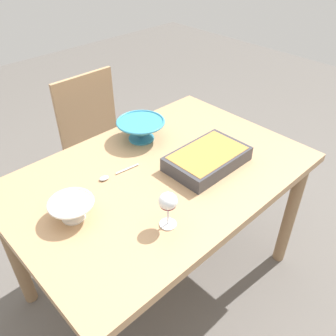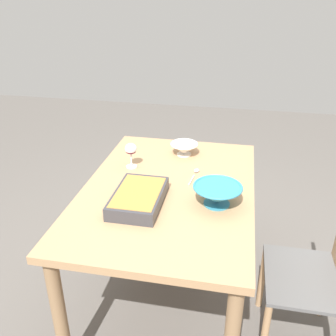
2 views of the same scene
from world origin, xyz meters
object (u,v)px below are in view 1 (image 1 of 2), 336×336
at_px(dining_table, 160,188).
at_px(serving_spoon, 111,175).
at_px(casserole_dish, 207,158).
at_px(mixing_bowl, 141,129).
at_px(chair, 98,138).
at_px(small_bowl, 72,208).
at_px(wine_glass, 168,203).

xyz_separation_m(dining_table, serving_spoon, (0.18, -0.12, 0.11)).
relative_size(casserole_dish, mixing_bowl, 1.52).
height_order(chair, small_bowl, chair).
bearing_deg(small_bowl, mixing_bowl, -155.47).
distance_m(casserole_dish, serving_spoon, 0.45).
bearing_deg(dining_table, serving_spoon, -33.69).
xyz_separation_m(casserole_dish, small_bowl, (0.64, -0.13, 0.01)).
bearing_deg(dining_table, wine_glass, 52.81).
relative_size(wine_glass, casserole_dish, 0.41).
bearing_deg(casserole_dish, serving_spoon, -32.18).
relative_size(chair, wine_glass, 5.96).
relative_size(wine_glass, small_bowl, 0.87).
relative_size(dining_table, chair, 1.49).
distance_m(chair, mixing_bowl, 0.65).
xyz_separation_m(wine_glass, serving_spoon, (-0.02, -0.39, -0.10)).
distance_m(wine_glass, casserole_dish, 0.43).
height_order(wine_glass, mixing_bowl, wine_glass).
bearing_deg(wine_glass, dining_table, -127.19).
height_order(dining_table, chair, chair).
height_order(chair, mixing_bowl, chair).
bearing_deg(small_bowl, serving_spoon, -157.55).
height_order(casserole_dish, mixing_bowl, mixing_bowl).
distance_m(chair, casserole_dish, 0.99).
bearing_deg(serving_spoon, chair, -118.19).
bearing_deg(dining_table, mixing_bowl, -114.07).
relative_size(casserole_dish, serving_spoon, 1.85).
height_order(chair, casserole_dish, chair).
height_order(mixing_bowl, small_bowl, mixing_bowl).
distance_m(small_bowl, serving_spoon, 0.28).
bearing_deg(serving_spoon, small_bowl, 22.45).
height_order(casserole_dish, serving_spoon, casserole_dish).
height_order(small_bowl, serving_spoon, small_bowl).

